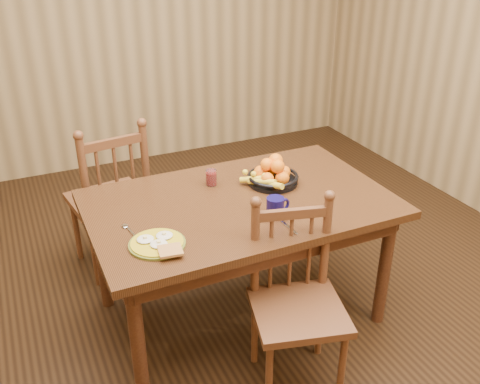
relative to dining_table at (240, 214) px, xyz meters
name	(u,v)px	position (x,y,z in m)	size (l,w,h in m)	color
room	(240,91)	(0.00, 0.00, 0.68)	(4.52, 5.02, 2.72)	black
dining_table	(240,214)	(0.00, 0.00, 0.00)	(1.60, 1.00, 0.75)	black
chair_far	(111,200)	(-0.54, 0.78, -0.17)	(0.52, 0.51, 1.02)	#462915
chair_near	(296,303)	(0.04, -0.56, -0.21)	(0.52, 0.50, 0.94)	#462915
breakfast_plate	(158,243)	(-0.53, -0.25, 0.10)	(0.26, 0.29, 0.04)	#59601E
fork	(287,225)	(0.10, -0.33, 0.09)	(0.04, 0.18, 0.00)	silver
spoon	(127,228)	(-0.62, -0.04, 0.09)	(0.04, 0.16, 0.01)	silver
coffee_mug	(276,207)	(0.10, -0.22, 0.14)	(0.13, 0.09, 0.10)	#100B3F
juice_glass	(211,178)	(-0.07, 0.24, 0.13)	(0.06, 0.06, 0.09)	silver
fruit_bowl	(272,175)	(0.25, 0.11, 0.14)	(0.32, 0.32, 0.17)	black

